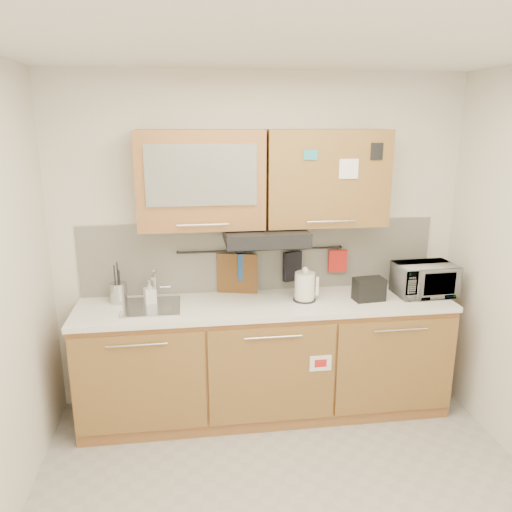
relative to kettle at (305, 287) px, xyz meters
name	(u,v)px	position (x,y,z in m)	size (l,w,h in m)	color
ceiling	(311,35)	(-0.30, -1.19, 1.57)	(3.20, 3.20, 0.00)	white
wall_back	(260,243)	(-0.30, 0.31, 0.27)	(3.20, 3.20, 0.00)	silver
base_cabinet	(266,364)	(-0.30, 0.00, -0.62)	(2.80, 0.64, 0.88)	#A06D38
countertop	(266,305)	(-0.30, 0.00, -0.13)	(2.82, 0.62, 0.04)	white
backsplash	(260,256)	(-0.30, 0.30, 0.17)	(2.80, 0.02, 0.56)	silver
upper_cabinets	(263,179)	(-0.30, 0.13, 0.81)	(1.82, 0.37, 0.70)	#A06D38
range_hood	(265,236)	(-0.30, 0.06, 0.39)	(0.60, 0.46, 0.10)	black
sink	(152,306)	(-1.14, 0.02, -0.10)	(0.42, 0.40, 0.26)	silver
utensil_rail	(261,250)	(-0.30, 0.26, 0.23)	(0.02, 0.02, 1.30)	black
utensil_crock	(119,293)	(-1.39, 0.14, -0.02)	(0.13, 0.13, 0.31)	#ABABAF
kettle	(305,287)	(0.00, 0.00, 0.00)	(0.20, 0.19, 0.27)	silver
toaster	(369,289)	(0.49, -0.06, -0.02)	(0.24, 0.16, 0.17)	black
microwave	(424,279)	(0.95, 0.00, 0.02)	(0.45, 0.30, 0.25)	#999999
soap_bottle	(150,292)	(-1.16, 0.09, -0.02)	(0.08, 0.08, 0.18)	#999999
cutting_board	(237,278)	(-0.49, 0.25, 0.02)	(0.32, 0.02, 0.39)	brown
oven_mitt	(245,266)	(-0.42, 0.25, 0.11)	(0.13, 0.03, 0.21)	#22519C
dark_pouch	(292,266)	(-0.05, 0.25, 0.10)	(0.15, 0.04, 0.24)	black
pot_holder	(338,261)	(0.32, 0.25, 0.12)	(0.15, 0.02, 0.18)	red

